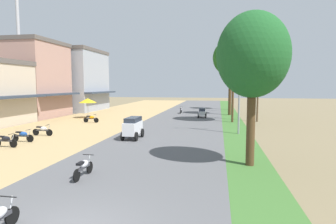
{
  "coord_description": "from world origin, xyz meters",
  "views": [
    {
      "loc": [
        4.04,
        -6.78,
        4.24
      ],
      "look_at": [
        -0.57,
        18.98,
        1.75
      ],
      "focal_mm": 30.1,
      "sensor_mm": 36.0,
      "label": 1
    }
  ],
  "objects": [
    {
      "name": "parked_motorbike_second",
      "position": [
        -10.07,
        9.69,
        0.55
      ],
      "size": [
        1.8,
        0.54,
        0.94
      ],
      "color": "black",
      "rests_on": "dirt_shoulder"
    },
    {
      "name": "streetlamp_near",
      "position": [
        5.8,
        18.0,
        4.15
      ],
      "size": [
        3.16,
        0.2,
        7.02
      ],
      "color": "gray",
      "rests_on": "median_strip"
    },
    {
      "name": "median_tree_nearest",
      "position": [
        5.72,
        8.2,
        5.73
      ],
      "size": [
        3.67,
        3.67,
        7.9
      ],
      "color": "#4C351E",
      "rests_on": "median_strip"
    },
    {
      "name": "median_tree_third",
      "position": [
        5.64,
        33.73,
        7.67
      ],
      "size": [
        3.66,
        3.66,
        9.48
      ],
      "color": "#4C351E",
      "rests_on": "median_strip"
    },
    {
      "name": "utility_pole_near",
      "position": [
        8.53,
        27.12,
        4.48
      ],
      "size": [
        1.8,
        0.2,
        8.58
      ],
      "color": "brown",
      "rests_on": "ground"
    },
    {
      "name": "parked_motorbike_fourth",
      "position": [
        -10.28,
        14.12,
        0.55
      ],
      "size": [
        1.8,
        0.54,
        0.94
      ],
      "color": "black",
      "rests_on": "dirt_shoulder"
    },
    {
      "name": "parked_motorbike_third",
      "position": [
        -10.15,
        11.52,
        0.55
      ],
      "size": [
        1.8,
        0.54,
        0.94
      ],
      "color": "black",
      "rests_on": "dirt_shoulder"
    },
    {
      "name": "car_hatchback_silver",
      "position": [
        2.02,
        29.74,
        0.75
      ],
      "size": [
        1.04,
        2.0,
        1.23
      ],
      "color": "#B7BCC1",
      "rests_on": "road_strip"
    },
    {
      "name": "motorbike_ahead_second",
      "position": [
        -1.92,
        4.79,
        0.57
      ],
      "size": [
        0.54,
        1.8,
        0.94
      ],
      "color": "black",
      "rests_on": "road_strip"
    },
    {
      "name": "median_tree_second",
      "position": [
        5.65,
        25.78,
        7.29
      ],
      "size": [
        4.6,
        4.6,
        9.41
      ],
      "color": "#4C351E",
      "rests_on": "median_strip"
    },
    {
      "name": "motorbike_ahead_third",
      "position": [
        -1.42,
        34.62,
        0.57
      ],
      "size": [
        0.54,
        1.8,
        0.94
      ],
      "color": "black",
      "rests_on": "road_strip"
    },
    {
      "name": "car_van_white",
      "position": [
        -2.48,
        14.08,
        1.02
      ],
      "size": [
        1.19,
        2.41,
        1.67
      ],
      "color": "silver",
      "rests_on": "road_strip"
    },
    {
      "name": "median_tree_fourth",
      "position": [
        5.95,
        42.42,
        7.86
      ],
      "size": [
        3.35,
        3.35,
        9.99
      ],
      "color": "#4C351E",
      "rests_on": "median_strip"
    },
    {
      "name": "parked_motorbike_fifth",
      "position": [
        -9.99,
        22.59,
        0.55
      ],
      "size": [
        1.8,
        0.54,
        0.94
      ],
      "color": "black",
      "rests_on": "dirt_shoulder"
    },
    {
      "name": "shophouse_mid",
      "position": [
        -19.98,
        27.12,
        5.05
      ],
      "size": [
        7.37,
        8.29,
        10.1
      ],
      "color": "tan",
      "rests_on": "ground"
    },
    {
      "name": "streetlamp_mid",
      "position": [
        5.8,
        38.85,
        4.19
      ],
      "size": [
        3.16,
        0.2,
        7.09
      ],
      "color": "gray",
      "rests_on": "median_strip"
    },
    {
      "name": "shophouse_far",
      "position": [
        -19.98,
        36.95,
        5.05
      ],
      "size": [
        10.21,
        9.98,
        10.1
      ],
      "color": "#999EA8",
      "rests_on": "ground"
    },
    {
      "name": "vendor_umbrella",
      "position": [
        -12.31,
        26.59,
        2.31
      ],
      "size": [
        2.2,
        2.2,
        2.52
      ],
      "color": "#99999E",
      "rests_on": "dirt_shoulder"
    }
  ]
}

